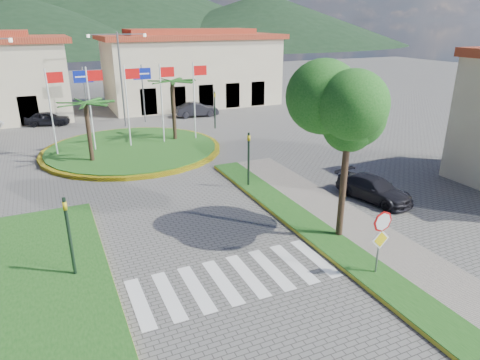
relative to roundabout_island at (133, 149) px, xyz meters
name	(u,v)px	position (x,y,z in m)	size (l,w,h in m)	color
ground	(288,351)	(0.00, -22.00, -0.17)	(160.00, 160.00, 0.00)	#62605D
sidewalk_right	(398,267)	(6.00, -20.00, -0.09)	(4.00, 28.00, 0.15)	gray
verge_right	(373,274)	(4.80, -20.00, -0.08)	(1.60, 28.00, 0.18)	#1A4915
median_left	(37,292)	(-6.50, -16.00, -0.08)	(5.00, 14.00, 0.18)	#1A4915
crosswalk	(232,279)	(0.00, -18.00, -0.16)	(8.00, 3.00, 0.01)	silver
roundabout_island	(133,149)	(0.00, 0.00, 0.00)	(12.70, 12.70, 6.00)	yellow
stop_sign	(381,233)	(4.90, -20.04, 1.62)	(0.80, 0.11, 2.65)	slate
deciduous_tree	(349,121)	(5.50, -17.00, 5.01)	(3.60, 3.60, 6.80)	black
traffic_light_left	(69,230)	(-5.20, -15.50, 1.77)	(0.15, 0.18, 3.20)	black
traffic_light_right	(249,155)	(4.50, -10.00, 1.77)	(0.15, 0.18, 3.20)	black
traffic_light_far	(215,106)	(8.00, 4.00, 1.77)	(0.18, 0.15, 3.20)	black
direction_sign_west	(84,87)	(-2.00, 8.97, 3.36)	(1.60, 0.14, 5.20)	slate
direction_sign_east	(143,84)	(3.00, 8.97, 3.36)	(1.60, 0.14, 5.20)	slate
street_lamp_centre	(121,75)	(1.00, 8.00, 4.33)	(4.80, 0.16, 8.00)	slate
building_right	(191,68)	(10.00, 16.00, 3.73)	(19.08, 9.54, 8.05)	beige
hill_far_mid	(92,2)	(15.00, 138.00, 14.83)	(180.00, 180.00, 30.00)	black
hill_far_east	(265,20)	(70.00, 113.00, 8.83)	(120.00, 120.00, 18.00)	black
hill_near_back	(13,24)	(-10.00, 108.00, 7.83)	(110.00, 110.00, 16.00)	black
car_dark_a	(47,118)	(-5.28, 11.35, 0.47)	(1.52, 3.77, 1.28)	black
car_dark_b	(197,110)	(8.19, 9.35, 0.51)	(1.44, 4.13, 1.36)	black
car_side_right	(374,189)	(9.74, -14.29, 0.44)	(1.72, 4.22, 1.23)	black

